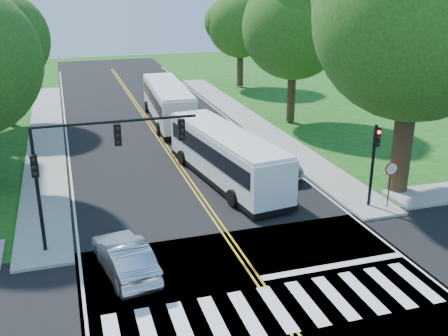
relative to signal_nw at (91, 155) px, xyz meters
name	(u,v)px	position (x,y,z in m)	size (l,w,h in m)	color
ground	(272,301)	(5.86, -6.43, -4.38)	(140.00, 140.00, 0.00)	#134812
road	(172,157)	(5.86, 11.57, -4.37)	(14.00, 96.00, 0.01)	black
cross_road	(272,301)	(5.86, -6.43, -4.37)	(60.00, 12.00, 0.01)	black
center_line	(161,140)	(5.86, 15.57, -4.36)	(0.36, 70.00, 0.01)	gold
edge_line_w	(68,148)	(-0.94, 15.57, -4.36)	(0.12, 70.00, 0.01)	silver
edge_line_e	(246,133)	(12.66, 15.57, -4.36)	(0.12, 70.00, 0.01)	silver
crosswalk	(277,308)	(5.86, -6.93, -4.36)	(12.60, 3.00, 0.01)	silver
stop_bar	(334,266)	(9.36, -4.83, -4.36)	(6.60, 0.40, 0.01)	silver
sidewalk_nw	(46,138)	(-2.44, 18.57, -4.30)	(2.60, 40.00, 0.15)	gray
sidewalk_ne	(251,121)	(14.16, 18.57, -4.30)	(2.60, 40.00, 0.15)	gray
tree_ne_big	(418,18)	(16.86, 1.57, 5.24)	(10.80, 10.80, 14.91)	black
tree_west_far	(1,40)	(-5.14, 23.57, 2.62)	(7.60, 7.60, 10.67)	black
tree_east_mid	(294,27)	(17.36, 17.57, 3.48)	(8.40, 8.40, 11.93)	black
tree_east_far	(241,24)	(18.36, 33.57, 2.48)	(7.20, 7.20, 10.34)	black
signal_nw	(91,155)	(0.00, 0.00, 0.00)	(7.15, 0.46, 5.66)	black
signal_ne	(374,155)	(14.06, 0.01, -1.41)	(0.30, 0.46, 4.40)	black
stop_sign	(391,174)	(14.86, -0.45, -2.35)	(0.76, 0.08, 2.53)	black
bus_lead	(225,155)	(7.96, 6.11, -2.74)	(4.23, 12.14, 3.08)	white
bus_follow	(168,102)	(7.51, 20.81, -2.68)	(3.42, 12.47, 3.20)	white
hatchback	(125,257)	(0.83, -2.78, -3.60)	(1.63, 4.67, 1.54)	#B4B7BC
suv	(273,163)	(11.18, 6.47, -3.68)	(2.29, 4.97, 1.38)	#A9ABB0
dark_sedan	(265,152)	(11.67, 8.96, -3.78)	(1.64, 4.03, 1.17)	black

